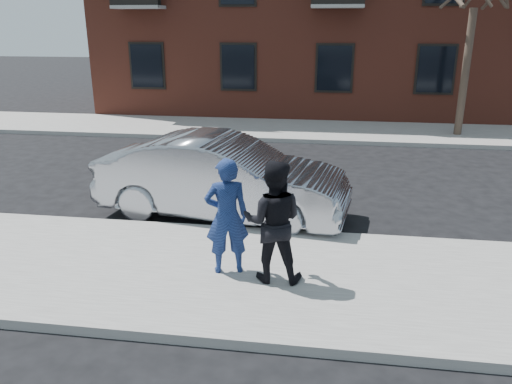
# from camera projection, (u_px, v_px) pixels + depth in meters

# --- Properties ---
(ground) EXTENTS (100.00, 100.00, 0.00)m
(ground) POSITION_uv_depth(u_px,v_px,m) (323.00, 279.00, 7.98)
(ground) COLOR black
(ground) RESTS_ON ground
(near_sidewalk) EXTENTS (50.00, 3.50, 0.15)m
(near_sidewalk) POSITION_uv_depth(u_px,v_px,m) (323.00, 283.00, 7.73)
(near_sidewalk) COLOR gray
(near_sidewalk) RESTS_ON ground
(near_curb) EXTENTS (50.00, 0.10, 0.15)m
(near_curb) POSITION_uv_depth(u_px,v_px,m) (325.00, 236.00, 9.41)
(near_curb) COLOR #999691
(near_curb) RESTS_ON ground
(far_sidewalk) EXTENTS (50.00, 3.50, 0.15)m
(far_sidewalk) POSITION_uv_depth(u_px,v_px,m) (329.00, 131.00, 18.50)
(far_sidewalk) COLOR gray
(far_sidewalk) RESTS_ON ground
(far_curb) EXTENTS (50.00, 0.10, 0.15)m
(far_curb) POSITION_uv_depth(u_px,v_px,m) (328.00, 142.00, 16.81)
(far_curb) COLOR #999691
(far_curb) RESTS_ON ground
(silver_sedan) EXTENTS (5.38, 2.51, 1.71)m
(silver_sedan) POSITION_uv_depth(u_px,v_px,m) (222.00, 178.00, 10.32)
(silver_sedan) COLOR #999BA3
(silver_sedan) RESTS_ON ground
(man_hoodie) EXTENTS (0.78, 0.62, 1.86)m
(man_hoodie) POSITION_uv_depth(u_px,v_px,m) (227.00, 216.00, 7.66)
(man_hoodie) COLOR navy
(man_hoodie) RESTS_ON near_sidewalk
(man_peacoat) EXTENTS (0.93, 0.73, 1.88)m
(man_peacoat) POSITION_uv_depth(u_px,v_px,m) (273.00, 222.00, 7.42)
(man_peacoat) COLOR black
(man_peacoat) RESTS_ON near_sidewalk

